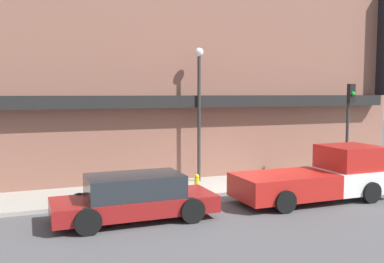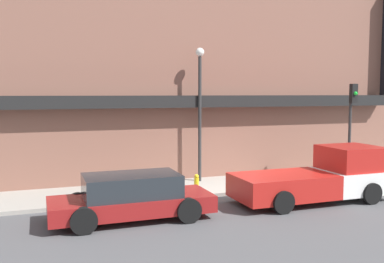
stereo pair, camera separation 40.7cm
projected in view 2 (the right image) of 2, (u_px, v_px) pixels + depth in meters
ground_plane at (240, 195)px, 16.02m from camera, size 80.00×80.00×0.00m
sidewalk at (223, 185)px, 17.41m from camera, size 36.00×2.99×0.13m
building at (198, 55)px, 19.71m from camera, size 19.80×3.80×11.19m
pickup_truck at (321, 177)px, 15.12m from camera, size 5.65×2.24×1.89m
parked_car at (132, 197)px, 12.82m from camera, size 4.85×2.02×1.38m
fire_hydrant at (197, 182)px, 16.15m from camera, size 0.18×0.18×0.62m
street_lamp at (200, 99)px, 17.62m from camera, size 0.36×0.36×5.52m
traffic_light at (351, 115)px, 17.86m from camera, size 0.28×0.42×4.06m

